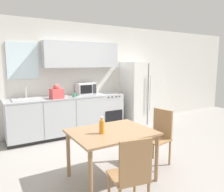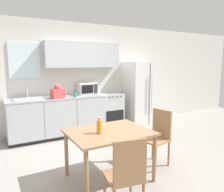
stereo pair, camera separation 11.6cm
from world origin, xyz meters
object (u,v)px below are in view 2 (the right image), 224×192
(oven_range, at_px, (109,111))
(dining_chair_side, at_px, (158,133))
(refrigerator, at_px, (142,93))
(drink_bottle, at_px, (99,126))
(microwave, at_px, (87,88))
(coffee_mug, at_px, (75,95))
(dining_table, at_px, (109,137))
(dining_chair_near, at_px, (127,172))

(oven_range, xyz_separation_m, dining_chair_side, (-0.28, -2.25, 0.08))
(refrigerator, height_order, drink_bottle, refrigerator)
(oven_range, relative_size, refrigerator, 0.53)
(microwave, xyz_separation_m, coffee_mug, (-0.43, -0.32, -0.10))
(refrigerator, distance_m, coffee_mug, 2.02)
(dining_table, relative_size, dining_chair_side, 1.26)
(microwave, height_order, coffee_mug, microwave)
(coffee_mug, height_order, drink_bottle, coffee_mug)
(microwave, relative_size, dining_chair_side, 0.50)
(dining_chair_side, xyz_separation_m, drink_bottle, (-1.13, -0.05, 0.30))
(coffee_mug, relative_size, dining_chair_near, 0.12)
(refrigerator, bearing_deg, dining_table, -135.20)
(microwave, distance_m, dining_chair_side, 2.45)
(dining_chair_side, bearing_deg, refrigerator, -41.31)
(dining_table, relative_size, drink_bottle, 4.86)
(dining_chair_side, height_order, drink_bottle, drink_bottle)
(coffee_mug, bearing_deg, dining_chair_side, -70.69)
(oven_range, xyz_separation_m, dining_chair_near, (-1.47, -3.11, 0.08))
(refrigerator, distance_m, dining_table, 3.19)
(dining_chair_near, bearing_deg, oven_range, 75.06)
(microwave, distance_m, drink_bottle, 2.58)
(refrigerator, xyz_separation_m, microwave, (-1.59, 0.17, 0.20))
(coffee_mug, bearing_deg, oven_range, 11.21)
(drink_bottle, bearing_deg, dining_table, 6.57)
(oven_range, relative_size, drink_bottle, 3.84)
(refrigerator, height_order, dining_table, refrigerator)
(oven_range, height_order, drink_bottle, drink_bottle)
(dining_table, bearing_deg, drink_bottle, -173.43)
(coffee_mug, xyz_separation_m, dining_chair_near, (-0.47, -2.91, -0.43))
(refrigerator, height_order, dining_chair_near, refrigerator)
(coffee_mug, height_order, dining_chair_side, coffee_mug)
(microwave, xyz_separation_m, dining_chair_near, (-0.90, -3.23, -0.54))
(microwave, relative_size, dining_table, 0.40)
(oven_range, relative_size, microwave, 1.97)
(dining_table, distance_m, dining_chair_near, 0.86)
(oven_range, distance_m, coffee_mug, 1.14)
(oven_range, bearing_deg, dining_table, -118.44)
(drink_bottle, bearing_deg, oven_range, 58.62)
(dining_table, bearing_deg, dining_chair_side, 1.85)
(refrigerator, relative_size, drink_bottle, 7.21)
(microwave, xyz_separation_m, dining_table, (-0.67, -2.41, -0.44))
(coffee_mug, bearing_deg, microwave, 36.93)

